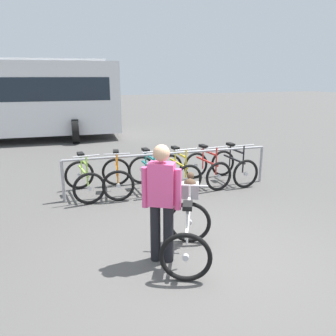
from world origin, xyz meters
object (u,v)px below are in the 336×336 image
(racked_bike_yellow, at_px, (178,171))
(racked_bike_red, at_px, (207,169))
(featured_bicycle, at_px, (188,224))
(racked_bike_orange, at_px, (117,177))
(person_with_featured_bike, at_px, (162,199))
(racked_bike_lime, at_px, (84,180))
(racked_bike_teal, at_px, (149,174))
(racked_bike_black, at_px, (234,167))

(racked_bike_yellow, xyz_separation_m, racked_bike_red, (0.70, -0.05, 0.00))
(featured_bicycle, bearing_deg, racked_bike_orange, 96.78)
(racked_bike_yellow, relative_size, featured_bicycle, 0.89)
(featured_bicycle, relative_size, person_with_featured_bike, 0.77)
(racked_bike_lime, distance_m, racked_bike_teal, 1.40)
(person_with_featured_bike, bearing_deg, featured_bicycle, -0.35)
(racked_bike_orange, xyz_separation_m, racked_bike_yellow, (1.40, -0.09, 0.00))
(racked_bike_teal, xyz_separation_m, featured_bicycle, (-0.35, -2.90, 0.12))
(racked_bike_lime, relative_size, racked_bike_teal, 1.02)
(racked_bike_teal, relative_size, featured_bicycle, 0.89)
(racked_bike_lime, bearing_deg, racked_bike_orange, -3.87)
(racked_bike_lime, distance_m, racked_bike_red, 2.80)
(racked_bike_red, distance_m, person_with_featured_bike, 3.57)
(racked_bike_lime, bearing_deg, person_with_featured_bike, -77.62)
(racked_bike_yellow, xyz_separation_m, featured_bicycle, (-1.05, -2.85, 0.12))
(racked_bike_teal, distance_m, featured_bicycle, 2.92)
(racked_bike_red, bearing_deg, racked_bike_lime, 176.13)
(racked_bike_lime, xyz_separation_m, racked_bike_orange, (0.70, -0.05, -0.00))
(featured_bicycle, bearing_deg, racked_bike_teal, 83.15)
(racked_bike_lime, bearing_deg, racked_bike_red, -3.87)
(featured_bicycle, bearing_deg, person_with_featured_bike, 179.65)
(racked_bike_black, xyz_separation_m, person_with_featured_bike, (-2.84, -2.76, 0.54))
(racked_bike_lime, height_order, person_with_featured_bike, person_with_featured_bike)
(racked_bike_orange, relative_size, racked_bike_yellow, 1.08)
(racked_bike_lime, xyz_separation_m, racked_bike_red, (2.79, -0.19, -0.00))
(person_with_featured_bike, bearing_deg, racked_bike_red, 52.68)
(racked_bike_yellow, height_order, racked_bike_black, same)
(racked_bike_orange, xyz_separation_m, featured_bicycle, (0.35, -2.95, 0.12))
(racked_bike_teal, distance_m, racked_bike_black, 2.10)
(racked_bike_lime, xyz_separation_m, racked_bike_yellow, (2.10, -0.14, -0.00))
(racked_bike_orange, height_order, featured_bicycle, featured_bicycle)
(racked_bike_black, height_order, featured_bicycle, featured_bicycle)
(person_with_featured_bike, bearing_deg, racked_bike_teal, 75.67)
(racked_bike_teal, height_order, person_with_featured_bike, person_with_featured_bike)
(racked_bike_black, bearing_deg, racked_bike_orange, 176.13)
(racked_bike_lime, height_order, racked_bike_red, same)
(racked_bike_orange, distance_m, racked_bike_yellow, 1.40)
(racked_bike_red, distance_m, featured_bicycle, 3.31)
(racked_bike_yellow, bearing_deg, featured_bicycle, -110.15)
(racked_bike_lime, relative_size, racked_bike_red, 1.02)
(racked_bike_lime, relative_size, featured_bicycle, 0.91)
(featured_bicycle, xyz_separation_m, person_with_featured_bike, (-0.39, 0.00, 0.42))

